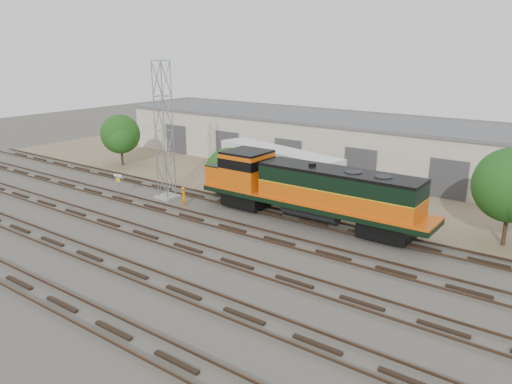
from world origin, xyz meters
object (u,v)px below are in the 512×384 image
Objects in this scene: locomotive at (308,189)px; worker at (184,197)px; signal_tower at (164,133)px; semi_trailer at (280,167)px.

locomotive is 11.27× the size of worker.
locomotive is 13.22m from signal_tower.
semi_trailer is at bearing 139.59° from locomotive.
signal_tower reaches higher than locomotive.
locomotive is 1.60× the size of signal_tower.
signal_tower is at bearing 16.61° from worker.
worker is at bearing -164.60° from locomotive.
semi_trailer is (7.25, 6.49, -3.02)m from signal_tower.
signal_tower is at bearing -171.82° from locomotive.
signal_tower is 10.19m from semi_trailer.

